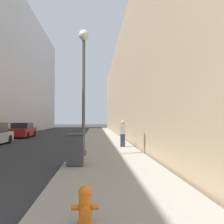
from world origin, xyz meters
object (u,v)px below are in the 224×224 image
Objects in this scene: fire_hydrant at (85,203)px; lamppost at (84,72)px; trash_bin at (75,149)px; pedestrian_on_sidewalk at (123,134)px; parked_sedan_far at (22,131)px.

fire_hydrant is 0.10× the size of lamppost.
lamppost is at bearing 86.16° from trash_bin.
lamppost is (-0.42, 7.83, 3.68)m from fire_hydrant.
lamppost is 5.31m from pedestrian_on_sidewalk.
fire_hydrant is at bearing -86.90° from lamppost.
lamppost is at bearing -122.23° from pedestrian_on_sidewalk.
parked_sedan_far is at bearing 111.89° from trash_bin.
parked_sedan_far is (-7.09, 14.63, -3.44)m from lamppost.
pedestrian_on_sidewalk is at bearing 68.43° from trash_bin.
parked_sedan_far is (-6.92, 17.22, -0.04)m from trash_bin.
lamppost reaches higher than parked_sedan_far.
parked_sedan_far is at bearing 115.86° from lamppost.
lamppost reaches higher than pedestrian_on_sidewalk.
fire_hydrant is 8.66m from lamppost.
pedestrian_on_sidewalk reaches higher than trash_bin.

